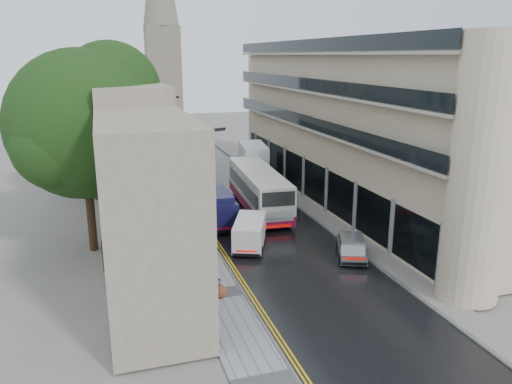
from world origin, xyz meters
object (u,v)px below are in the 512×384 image
white_lorry (244,167)px  lamp_post_far (171,145)px  silver_hatchback (341,254)px  pedestrian (179,210)px  cream_bus (253,202)px  navy_van (209,216)px  lamp_post_near (215,197)px  tree_far (92,132)px  white_van (234,241)px  tree_near (85,150)px

white_lorry → lamp_post_far: bearing=-170.7°
silver_hatchback → pedestrian: 14.66m
cream_bus → silver_hatchback: 10.15m
navy_van → lamp_post_near: bearing=-96.2°
silver_hatchback → lamp_post_near: 8.80m
tree_far → white_van: tree_far is taller
silver_hatchback → tree_far: bearing=147.9°
pedestrian → lamp_post_far: (0.75, 8.45, 3.76)m
tree_far → white_van: 19.62m
silver_hatchback → lamp_post_far: 22.17m
tree_far → lamp_post_far: (7.01, 0.03, -1.57)m
navy_van → lamp_post_far: lamp_post_far is taller
tree_near → cream_bus: bearing=10.7°
tree_near → navy_van: bearing=5.0°
tree_near → cream_bus: 13.40m
navy_van → lamp_post_near: (-0.63, -5.11, 2.91)m
tree_near → lamp_post_far: 15.11m
tree_near → tree_far: 13.02m
cream_bus → white_van: 6.95m
tree_near → cream_bus: size_ratio=1.11×
tree_near → lamp_post_far: (7.31, 13.03, -2.29)m
tree_far → cream_bus: (11.83, -10.70, -4.51)m
cream_bus → silver_hatchback: size_ratio=3.25×
navy_van → silver_hatchback: bearing=-49.1°
tree_near → lamp_post_near: size_ratio=1.64×
silver_hatchback → lamp_post_far: lamp_post_far is taller
lamp_post_far → cream_bus: bearing=-74.1°
white_lorry → pedestrian: (-7.93, -8.51, -1.21)m
white_lorry → silver_hatchback: bearing=-79.7°
pedestrian → silver_hatchback: bearing=145.9°
silver_hatchback → lamp_post_near: (-7.45, 3.00, 3.61)m
navy_van → lamp_post_near: size_ratio=0.66×
tree_near → navy_van: size_ratio=2.50×
tree_far → silver_hatchback: size_ratio=3.25×
cream_bus → tree_near: bearing=-165.4°
lamp_post_near → cream_bus: bearing=32.4°
cream_bus → lamp_post_far: 12.13m
lamp_post_near → white_van: bearing=-1.4°
tree_near → lamp_post_far: bearing=60.7°
white_van → pedestrian: size_ratio=2.92×
tree_near → navy_van: (8.20, 0.72, -5.51)m
white_lorry → navy_van: (-6.28, -12.38, -0.67)m
lamp_post_near → silver_hatchback: bearing=-45.2°
cream_bus → white_van: size_ratio=2.76×
cream_bus → silver_hatchback: bearing=-69.5°
silver_hatchback → tree_near: bearing=175.9°
silver_hatchback → lamp_post_near: bearing=-179.9°
white_lorry → navy_van: bearing=-108.1°
tree_near → navy_van: tree_near is taller
white_lorry → navy_van: 13.89m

